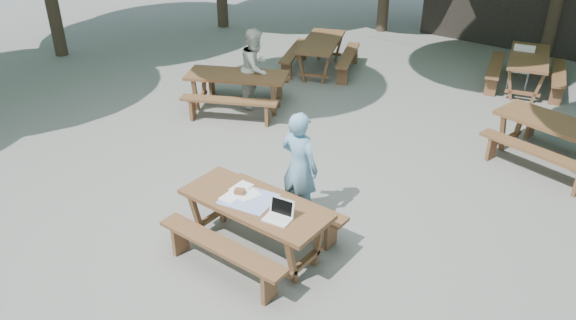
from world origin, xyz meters
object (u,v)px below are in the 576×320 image
(woman, at_px, (299,166))
(second_person, at_px, (256,68))
(main_picnic_table, at_px, (255,225))
(plastic_chair, at_px, (519,75))
(picnic_table_nw, at_px, (238,91))

(woman, distance_m, second_person, 4.14)
(main_picnic_table, bearing_deg, woman, 90.75)
(plastic_chair, bearing_deg, main_picnic_table, -108.11)
(picnic_table_nw, bearing_deg, second_person, 40.25)
(picnic_table_nw, bearing_deg, main_picnic_table, -72.72)
(main_picnic_table, xyz_separation_m, second_person, (-3.12, 3.71, 0.41))
(woman, height_order, plastic_chair, woman)
(main_picnic_table, relative_size, second_person, 1.25)
(woman, height_order, second_person, woman)
(woman, bearing_deg, second_person, -39.32)
(main_picnic_table, bearing_deg, picnic_table_nw, 134.67)
(second_person, distance_m, plastic_chair, 5.93)
(main_picnic_table, relative_size, woman, 1.22)
(main_picnic_table, distance_m, picnic_table_nw, 4.67)
(main_picnic_table, bearing_deg, plastic_chair, 83.82)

